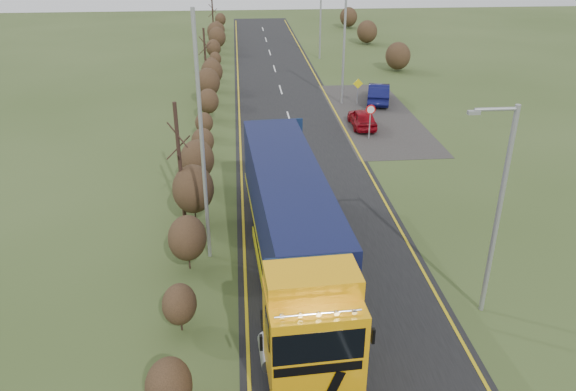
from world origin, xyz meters
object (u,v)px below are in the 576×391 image
(streetlight_near, at_px, (497,206))
(speed_sign, at_px, (370,115))
(car_red_hatchback, at_px, (362,118))
(car_blue_sedan, at_px, (379,93))
(lorry, at_px, (291,226))

(streetlight_near, xyz_separation_m, speed_sign, (-0.02, 18.78, -2.67))
(car_red_hatchback, height_order, streetlight_near, streetlight_near)
(car_blue_sedan, xyz_separation_m, streetlight_near, (-2.61, -27.20, 3.56))
(lorry, relative_size, car_blue_sedan, 3.35)
(car_red_hatchback, height_order, speed_sign, speed_sign)
(car_red_hatchback, xyz_separation_m, speed_sign, (-0.03, -2.44, 1.00))
(streetlight_near, bearing_deg, car_blue_sedan, 84.52)
(streetlight_near, height_order, speed_sign, streetlight_near)
(car_blue_sedan, xyz_separation_m, speed_sign, (-2.63, -8.42, 0.88))
(car_blue_sedan, bearing_deg, car_red_hatchback, 80.63)
(lorry, bearing_deg, car_blue_sedan, 65.86)
(car_red_hatchback, bearing_deg, lorry, 69.95)
(streetlight_near, bearing_deg, speed_sign, 90.07)
(streetlight_near, relative_size, speed_sign, 3.34)
(car_red_hatchback, distance_m, speed_sign, 2.63)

